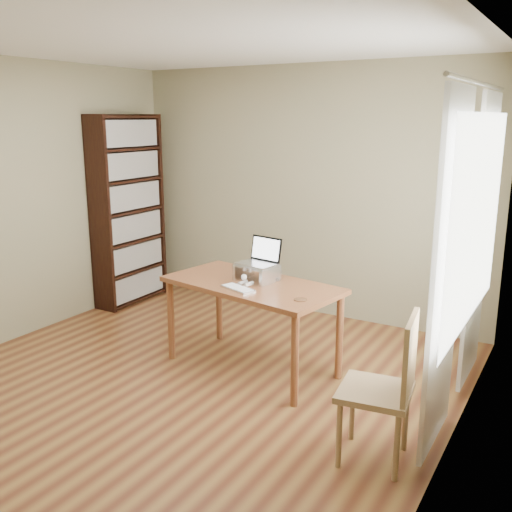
{
  "coord_description": "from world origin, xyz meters",
  "views": [
    {
      "loc": [
        2.61,
        -3.17,
        2.07
      ],
      "look_at": [
        0.35,
        0.66,
        0.99
      ],
      "focal_mm": 40.0,
      "sensor_mm": 36.0,
      "label": 1
    }
  ],
  "objects": [
    {
      "name": "bookshelf",
      "position": [
        -1.83,
        1.55,
        1.05
      ],
      "size": [
        0.3,
        0.9,
        2.1
      ],
      "color": "black",
      "rests_on": "ground"
    },
    {
      "name": "cat",
      "position": [
        0.32,
        0.79,
        0.82
      ],
      "size": [
        0.25,
        0.49,
        0.16
      ],
      "rotation": [
        0.0,
        0.0,
        -0.13
      ],
      "color": "#4E433E",
      "rests_on": "desk"
    },
    {
      "name": "laptop_stand",
      "position": [
        0.3,
        0.76,
        0.83
      ],
      "size": [
        0.32,
        0.25,
        0.13
      ],
      "rotation": [
        0.0,
        0.0,
        -0.17
      ],
      "color": "silver",
      "rests_on": "desk"
    },
    {
      "name": "room",
      "position": [
        0.03,
        0.01,
        1.3
      ],
      "size": [
        4.04,
        4.54,
        2.64
      ],
      "color": "#572916",
      "rests_on": "ground"
    },
    {
      "name": "coaster",
      "position": [
        0.85,
        0.47,
        0.75
      ],
      "size": [
        0.1,
        0.1,
        0.01
      ],
      "primitive_type": "cylinder",
      "color": "#54361C",
      "rests_on": "desk"
    },
    {
      "name": "chair",
      "position": [
        1.7,
        -0.08,
        0.52
      ],
      "size": [
        0.47,
        0.47,
        0.95
      ],
      "rotation": [
        0.0,
        0.0,
        0.14
      ],
      "color": "#A07957",
      "rests_on": "ground"
    },
    {
      "name": "desk",
      "position": [
        0.3,
        0.68,
        0.66
      ],
      "size": [
        1.55,
        0.96,
        0.75
      ],
      "rotation": [
        0.0,
        0.0,
        -0.17
      ],
      "color": "brown",
      "rests_on": "ground"
    },
    {
      "name": "laptop",
      "position": [
        0.3,
        0.81,
        0.94
      ],
      "size": [
        0.34,
        0.3,
        0.22
      ],
      "rotation": [
        0.0,
        0.0,
        -0.17
      ],
      "color": "silver",
      "rests_on": "laptop_stand"
    },
    {
      "name": "keyboard",
      "position": [
        0.3,
        0.46,
        0.76
      ],
      "size": [
        0.32,
        0.21,
        0.02
      ],
      "rotation": [
        0.0,
        0.0,
        -0.32
      ],
      "color": "silver",
      "rests_on": "desk"
    },
    {
      "name": "curtains",
      "position": [
        1.92,
        0.8,
        1.17
      ],
      "size": [
        0.03,
        1.9,
        2.25
      ],
      "color": "silver",
      "rests_on": "ground"
    }
  ]
}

